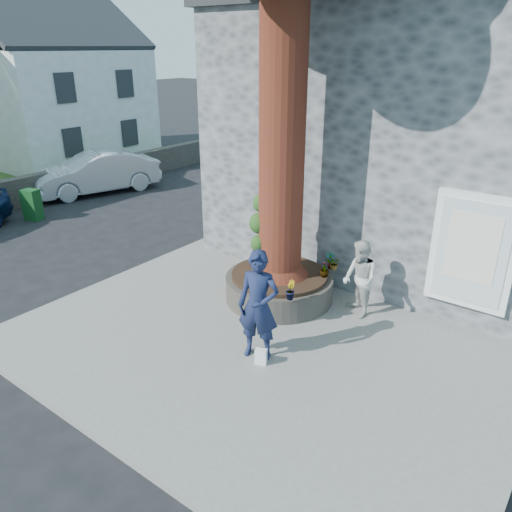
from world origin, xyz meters
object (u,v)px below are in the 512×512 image
Objects in this scene: planter at (279,286)px; man at (258,306)px; a_board_sign at (32,205)px; car_silver at (96,173)px; woman at (360,279)px.

man is at bearing -64.97° from planter.
a_board_sign is (-10.49, 1.93, -0.61)m from man.
man is 12.67m from car_silver.
planter is at bearing -13.62° from a_board_sign.
woman is at bearing 12.95° from planter.
woman is 11.24m from a_board_sign.
woman is at bearing 54.88° from man.
car_silver is at bearing 93.65° from a_board_sign.
man is 0.43× the size of car_silver.
planter is 11.08m from car_silver.
planter is at bearing 0.75° from car_silver.
woman is at bearing -11.73° from a_board_sign.
car_silver is 3.46m from a_board_sign.
car_silver is at bearing -154.34° from woman.
man reaches higher than woman.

